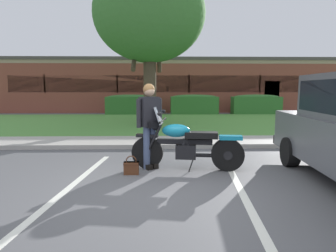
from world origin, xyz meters
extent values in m
plane|color=#565659|center=(0.00, 0.00, 0.00)|extent=(140.00, 140.00, 0.00)
cube|color=#ADA89E|center=(0.00, 3.33, 0.06)|extent=(60.00, 0.20, 0.12)
cube|color=#ADA89E|center=(0.00, 4.18, 0.04)|extent=(60.00, 1.50, 0.08)
cube|color=#518E3D|center=(0.00, 9.04, 0.03)|extent=(60.00, 8.22, 0.06)
cube|color=silver|center=(-1.62, 0.20, 0.00)|extent=(0.55, 4.39, 0.01)
cube|color=silver|center=(1.17, 0.20, 0.00)|extent=(0.55, 4.39, 0.01)
cylinder|color=black|center=(-0.39, 1.39, 0.32)|extent=(0.65, 0.19, 0.64)
cylinder|color=black|center=(-0.39, 1.39, 0.32)|extent=(0.19, 0.14, 0.18)
cylinder|color=black|center=(1.19, 1.16, 0.32)|extent=(0.66, 0.27, 0.64)
cylinder|color=black|center=(1.19, 1.16, 0.32)|extent=(0.21, 0.22, 0.18)
cube|color=black|center=(-0.39, 1.39, 0.67)|extent=(0.46, 0.20, 0.06)
cube|color=teal|center=(1.24, 1.15, 0.66)|extent=(0.46, 0.26, 0.08)
cylinder|color=black|center=(-0.27, 1.29, 0.60)|extent=(0.31, 0.09, 0.58)
cylinder|color=black|center=(-0.24, 1.45, 0.60)|extent=(0.31, 0.09, 0.58)
sphere|color=black|center=(-0.22, 1.36, 0.86)|extent=(0.17, 0.17, 0.17)
cylinder|color=black|center=(-0.08, 1.34, 0.98)|extent=(0.14, 0.72, 0.03)
cylinder|color=black|center=(-0.13, 0.99, 0.98)|extent=(0.06, 0.11, 0.04)
cylinder|color=black|center=(-0.03, 1.70, 0.98)|extent=(0.06, 0.11, 0.04)
sphere|color=black|center=(-0.14, 1.05, 1.14)|extent=(0.08, 0.08, 0.08)
sphere|color=black|center=(-0.06, 1.64, 1.14)|extent=(0.08, 0.08, 0.08)
cube|color=#B2BCC6|center=(-0.16, 1.35, 1.08)|extent=(0.19, 0.38, 0.35)
cube|color=black|center=(0.35, 1.28, 0.56)|extent=(1.10, 0.26, 0.10)
ellipsoid|color=teal|center=(0.18, 1.30, 0.78)|extent=(0.60, 0.40, 0.26)
cube|color=black|center=(0.68, 1.23, 0.70)|extent=(0.67, 0.37, 0.12)
cube|color=black|center=(0.38, 1.28, 0.36)|extent=(0.43, 0.30, 0.28)
cylinder|color=black|center=(0.35, 1.28, 0.52)|extent=(0.19, 0.14, 0.21)
cylinder|color=black|center=(0.42, 1.27, 0.52)|extent=(0.19, 0.14, 0.21)
cylinder|color=black|center=(0.77, 1.36, 0.26)|extent=(0.61, 0.17, 0.08)
cylinder|color=black|center=(0.97, 1.33, 0.26)|extent=(0.61, 0.17, 0.08)
cylinder|color=black|center=(0.48, 1.10, 0.15)|extent=(0.14, 0.11, 0.30)
cube|color=black|center=(-0.27, 1.39, 0.05)|extent=(0.22, 0.26, 0.10)
cube|color=black|center=(-0.39, 1.31, 0.05)|extent=(0.22, 0.26, 0.10)
cylinder|color=#47567A|center=(-0.28, 1.41, 0.43)|extent=(0.14, 0.14, 0.86)
cylinder|color=#47567A|center=(-0.40, 1.33, 0.43)|extent=(0.14, 0.14, 0.86)
cube|color=#232328|center=(-0.34, 1.37, 1.15)|extent=(0.44, 0.39, 0.58)
cube|color=#232328|center=(-0.34, 1.37, 1.42)|extent=(0.36, 0.33, 0.06)
sphere|color=tan|center=(-0.34, 1.37, 1.56)|extent=(0.21, 0.21, 0.21)
sphere|color=olive|center=(-0.35, 1.38, 1.59)|extent=(0.23, 0.23, 0.23)
cube|color=black|center=(-0.27, 1.26, 0.90)|extent=(0.24, 0.20, 0.12)
cylinder|color=#232328|center=(-0.14, 1.50, 1.13)|extent=(0.09, 0.09, 0.56)
cylinder|color=#232328|center=(-0.54, 1.24, 1.13)|extent=(0.09, 0.09, 0.56)
cube|color=#562D19|center=(-0.68, 0.95, 0.12)|extent=(0.28, 0.12, 0.24)
cube|color=#562D19|center=(-0.68, 0.94, 0.22)|extent=(0.28, 0.13, 0.04)
torus|color=#562D19|center=(-0.68, 0.95, 0.26)|extent=(0.20, 0.02, 0.20)
cube|color=black|center=(3.54, 2.32, 0.40)|extent=(1.90, 0.26, 0.20)
cylinder|color=black|center=(2.58, 1.46, 0.30)|extent=(0.29, 0.62, 0.60)
cylinder|color=#4C3D2D|center=(-0.58, 8.58, 1.48)|extent=(0.56, 0.56, 2.97)
ellipsoid|color=#3D7A33|center=(-0.58, 8.58, 4.77)|extent=(4.80, 4.80, 4.08)
cylinder|color=#4C3D2D|center=(-0.16, 8.58, 2.84)|extent=(0.19, 0.98, 1.07)
cylinder|color=#4C3D2D|center=(-1.25, 8.58, 2.95)|extent=(0.19, 1.47, 1.29)
cube|color=#336B2D|center=(-1.89, 13.50, 0.55)|extent=(3.10, 0.90, 1.10)
ellipsoid|color=#336B2D|center=(-1.89, 13.50, 1.10)|extent=(2.94, 0.84, 0.28)
cube|color=#336B2D|center=(1.97, 13.50, 0.55)|extent=(2.90, 0.90, 1.10)
ellipsoid|color=#336B2D|center=(1.97, 13.50, 1.10)|extent=(2.75, 0.84, 0.28)
cube|color=#336B2D|center=(5.83, 13.50, 0.55)|extent=(2.98, 0.90, 1.10)
ellipsoid|color=#336B2D|center=(5.83, 13.50, 1.10)|extent=(2.83, 0.84, 0.28)
cube|color=brown|center=(1.77, 20.07, 1.73)|extent=(27.68, 10.40, 3.46)
cube|color=#998466|center=(1.77, 14.91, 3.34)|extent=(27.68, 0.10, 0.24)
cube|color=#4C4742|center=(1.77, 20.07, 3.56)|extent=(27.95, 10.50, 0.20)
cube|color=#1E282D|center=(1.77, 14.90, 1.90)|extent=(23.53, 0.06, 1.10)
cube|color=brown|center=(-7.64, 14.89, 1.90)|extent=(0.08, 0.04, 1.20)
cube|color=brown|center=(-2.93, 14.89, 1.90)|extent=(0.08, 0.04, 1.20)
cube|color=brown|center=(1.77, 14.89, 1.90)|extent=(0.08, 0.04, 1.20)
cube|color=brown|center=(6.48, 14.89, 1.90)|extent=(0.08, 0.04, 1.20)
cube|color=brown|center=(11.18, 14.89, 1.90)|extent=(0.08, 0.04, 1.20)
cube|color=#473323|center=(7.31, 14.91, 1.05)|extent=(1.00, 0.08, 2.10)
camera|label=1|loc=(-0.13, -4.40, 1.61)|focal=31.12mm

